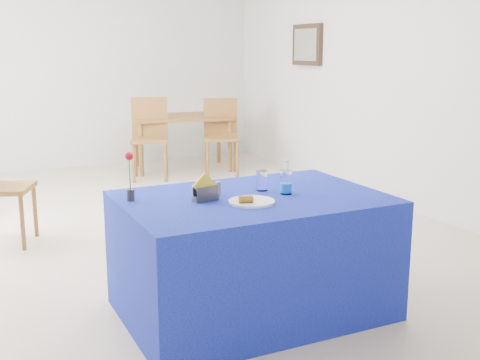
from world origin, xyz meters
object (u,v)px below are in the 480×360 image
object	(u,v)px
plate	(252,202)
chair_bg_right	(221,131)
oak_table	(182,121)
blue_table	(252,254)
chair_bg_left	(150,132)
water_bottle	(286,183)

from	to	relation	value
plate	chair_bg_right	size ratio (longest dim) A/B	0.27
oak_table	chair_bg_right	bearing A→B (deg)	-53.91
blue_table	chair_bg_left	world-z (taller)	chair_bg_left
water_bottle	chair_bg_right	size ratio (longest dim) A/B	0.21
chair_bg_left	chair_bg_right	distance (m)	0.95
water_bottle	chair_bg_right	bearing A→B (deg)	71.41
plate	chair_bg_left	bearing A→B (deg)	80.42
plate	blue_table	distance (m)	0.42
water_bottle	chair_bg_left	world-z (taller)	chair_bg_left
blue_table	oak_table	distance (m)	4.75
water_bottle	oak_table	bearing A→B (deg)	77.60
plate	chair_bg_left	xyz separation A→B (m)	(0.74, 4.36, -0.17)
chair_bg_left	water_bottle	bearing A→B (deg)	-76.03
oak_table	chair_bg_left	world-z (taller)	chair_bg_left
plate	blue_table	size ratio (longest dim) A/B	0.17
oak_table	blue_table	bearing A→B (deg)	-105.06
chair_bg_left	blue_table	bearing A→B (deg)	-78.98
blue_table	water_bottle	bearing A→B (deg)	-9.88
water_bottle	chair_bg_left	bearing A→B (deg)	84.09
chair_bg_right	oak_table	bearing A→B (deg)	146.60
oak_table	chair_bg_right	world-z (taller)	chair_bg_right
blue_table	oak_table	bearing A→B (deg)	74.94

